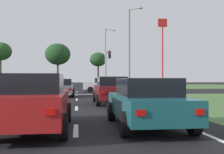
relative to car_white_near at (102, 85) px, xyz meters
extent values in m
plane|color=black|center=(-6.31, 2.36, -0.81)|extent=(200.00, 200.00, 0.00)
cube|color=#476B38|center=(19.19, 26.86, -0.80)|extent=(35.00, 35.00, 0.01)
cube|color=gray|center=(-6.31, -16.64, -0.74)|extent=(1.20, 22.00, 0.14)
cube|color=#ADA89E|center=(-6.31, 27.36, -0.74)|extent=(1.20, 36.00, 0.14)
cube|color=silver|center=(-2.81, -23.36, -0.80)|extent=(0.14, 2.00, 0.01)
cube|color=silver|center=(-2.81, -17.36, -0.80)|extent=(0.14, 2.00, 0.01)
cube|color=silver|center=(-2.81, -11.36, -0.80)|extent=(0.14, 2.00, 0.01)
cube|color=silver|center=(-2.81, -5.36, -0.80)|extent=(0.14, 2.00, 0.01)
cube|color=silver|center=(-2.81, 0.64, -0.80)|extent=(0.14, 2.00, 0.01)
cube|color=silver|center=(0.54, -15.64, -0.80)|extent=(0.14, 24.00, 0.01)
cube|color=silver|center=(-2.51, -4.64, -0.80)|extent=(6.40, 0.50, 0.01)
cube|color=silver|center=(-9.26, -2.84, -0.80)|extent=(0.70, 2.80, 0.01)
cube|color=silver|center=(-8.11, -2.84, -0.80)|extent=(0.70, 2.80, 0.01)
cube|color=silver|center=(-6.96, -2.84, -0.80)|extent=(0.70, 2.80, 0.01)
cube|color=silver|center=(-0.03, 0.00, -0.12)|extent=(4.18, 1.84, 0.74)
cube|color=black|center=(0.12, 0.00, 0.52)|extent=(1.92, 1.62, 0.52)
cube|color=red|center=(2.08, -0.70, -0.04)|extent=(0.04, 0.20, 0.14)
cube|color=red|center=(2.08, 0.70, -0.04)|extent=(0.04, 0.20, 0.14)
cylinder|color=black|center=(-1.37, -0.92, -0.49)|extent=(0.64, 0.22, 0.64)
cylinder|color=black|center=(-1.37, 0.92, -0.49)|extent=(0.64, 0.22, 0.64)
cylinder|color=black|center=(1.31, -0.92, -0.49)|extent=(0.64, 0.22, 0.64)
cylinder|color=black|center=(1.31, 0.92, -0.49)|extent=(0.64, 0.22, 0.64)
cube|color=#19565B|center=(-0.70, -23.04, -0.18)|extent=(1.78, 4.45, 0.62)
cube|color=black|center=(-0.70, -23.19, 0.40)|extent=(1.57, 2.05, 0.52)
cube|color=red|center=(-1.38, -25.28, -0.11)|extent=(0.20, 0.04, 0.14)
cube|color=red|center=(-0.03, -25.28, -0.11)|extent=(0.20, 0.04, 0.14)
cylinder|color=black|center=(-1.60, -21.62, -0.49)|extent=(0.22, 0.64, 0.64)
cylinder|color=black|center=(0.19, -21.62, -0.49)|extent=(0.22, 0.64, 0.64)
cylinder|color=black|center=(-1.60, -24.46, -0.49)|extent=(0.22, 0.64, 0.64)
cylinder|color=black|center=(0.19, -24.46, -0.49)|extent=(0.22, 0.64, 0.64)
cube|color=#B7B7BC|center=(6.68, 1.44, -0.17)|extent=(4.27, 1.81, 0.63)
cube|color=black|center=(6.53, 1.44, 0.40)|extent=(1.96, 1.59, 0.52)
cube|color=red|center=(4.53, 2.13, -0.11)|extent=(0.04, 0.20, 0.14)
cube|color=red|center=(4.53, 0.75, -0.11)|extent=(0.04, 0.20, 0.14)
cylinder|color=black|center=(8.05, 2.34, -0.49)|extent=(0.64, 0.22, 0.64)
cylinder|color=black|center=(8.05, 0.54, -0.49)|extent=(0.64, 0.22, 0.64)
cylinder|color=black|center=(5.32, 2.34, -0.49)|extent=(0.64, 0.22, 0.64)
cylinder|color=black|center=(5.32, 0.54, -0.49)|extent=(0.64, 0.22, 0.64)
cube|color=#A31919|center=(-3.99, -23.18, -0.12)|extent=(1.80, 4.60, 0.74)
cube|color=black|center=(-3.99, -23.33, 0.51)|extent=(1.59, 2.11, 0.52)
cube|color=red|center=(-3.31, -25.50, -0.05)|extent=(0.20, 0.04, 0.14)
cylinder|color=black|center=(-4.90, -21.71, -0.49)|extent=(0.22, 0.64, 0.64)
cylinder|color=black|center=(-3.09, -21.71, -0.49)|extent=(0.22, 0.64, 0.64)
cylinder|color=black|center=(-3.09, -24.65, -0.49)|extent=(0.22, 0.64, 0.64)
cube|color=#161E47|center=(-8.66, 22.21, -0.15)|extent=(1.74, 4.17, 0.68)
cube|color=black|center=(-8.66, 22.36, 0.46)|extent=(1.53, 1.92, 0.52)
cube|color=red|center=(-8.00, 24.31, -0.08)|extent=(0.20, 0.04, 0.14)
cube|color=red|center=(-9.33, 24.31, -0.08)|extent=(0.20, 0.04, 0.14)
cylinder|color=black|center=(-7.79, 20.88, -0.49)|extent=(0.22, 0.64, 0.64)
cylinder|color=black|center=(-9.54, 20.88, -0.49)|extent=(0.22, 0.64, 0.64)
cylinder|color=black|center=(-7.79, 23.54, -0.49)|extent=(0.22, 0.64, 0.64)
cylinder|color=black|center=(-9.54, 23.54, -0.49)|extent=(0.22, 0.64, 0.64)
cube|color=maroon|center=(-0.78, -14.88, -0.12)|extent=(1.77, 4.57, 0.74)
cube|color=black|center=(-0.78, -15.03, 0.52)|extent=(1.56, 2.10, 0.52)
cube|color=red|center=(-1.45, -17.19, -0.04)|extent=(0.20, 0.04, 0.14)
cube|color=red|center=(-0.11, -17.19, -0.04)|extent=(0.20, 0.04, 0.14)
cylinder|color=black|center=(-1.67, -13.42, -0.49)|extent=(0.22, 0.64, 0.64)
cylinder|color=black|center=(0.11, -13.42, -0.49)|extent=(0.22, 0.64, 0.64)
cylinder|color=black|center=(-1.67, -16.35, -0.49)|extent=(0.22, 0.64, 0.64)
cylinder|color=black|center=(0.11, -16.35, -0.49)|extent=(0.22, 0.64, 0.64)
cube|color=slate|center=(-4.01, -7.74, -0.17)|extent=(1.76, 4.17, 0.63)
cube|color=black|center=(-4.01, -7.89, 0.40)|extent=(1.55, 1.92, 0.52)
cube|color=red|center=(-4.68, -9.85, -0.11)|extent=(0.20, 0.04, 0.14)
cube|color=red|center=(-3.34, -9.85, -0.11)|extent=(0.20, 0.04, 0.14)
cylinder|color=black|center=(-4.89, -6.40, -0.49)|extent=(0.22, 0.64, 0.64)
cylinder|color=black|center=(-3.13, -6.40, -0.49)|extent=(0.22, 0.64, 0.64)
cylinder|color=black|center=(-4.89, -9.08, -0.49)|extent=(0.22, 0.64, 0.64)
cylinder|color=black|center=(-3.13, -9.08, -0.49)|extent=(0.22, 0.64, 0.64)
cylinder|color=gray|center=(1.29, 8.96, 1.87)|extent=(0.18, 0.18, 5.35)
cylinder|color=gray|center=(1.29, 6.56, 4.29)|extent=(0.12, 4.79, 0.12)
cube|color=black|center=(1.29, 4.17, 3.77)|extent=(0.32, 0.26, 0.95)
sphere|color=red|center=(1.29, 4.01, 4.07)|extent=(0.20, 0.20, 0.20)
sphere|color=#3A2405|center=(1.29, 4.01, 3.77)|extent=(0.20, 0.20, 0.20)
sphere|color=black|center=(1.29, 4.01, 3.47)|extent=(0.20, 0.20, 0.20)
cylinder|color=gray|center=(2.35, -3.73, 3.41)|extent=(0.20, 0.20, 8.43)
cylinder|color=gray|center=(2.76, -4.42, 7.52)|extent=(0.90, 1.43, 0.10)
ellipsoid|color=#B2B2A8|center=(3.17, -5.11, 7.42)|extent=(0.56, 0.28, 0.20)
cylinder|color=gray|center=(2.35, 20.16, 4.55)|extent=(0.20, 0.20, 10.72)
cylinder|color=gray|center=(3.23, 20.50, 9.81)|extent=(1.80, 0.77, 0.10)
ellipsoid|color=#B2B2A8|center=(4.11, 20.84, 9.71)|extent=(0.56, 0.28, 0.20)
cylinder|color=red|center=(13.90, 22.48, 5.09)|extent=(0.28, 0.28, 11.79)
cube|color=red|center=(13.90, 22.48, 11.79)|extent=(1.80, 0.30, 1.60)
torus|color=yellow|center=(13.50, 22.65, 11.79)|extent=(0.96, 0.16, 0.96)
torus|color=yellow|center=(14.29, 22.65, 11.79)|extent=(0.96, 0.16, 0.96)
cylinder|color=#423323|center=(-19.18, 31.88, 2.30)|extent=(0.33, 0.33, 6.22)
ellipsoid|color=#285123|center=(-19.18, 31.88, 6.68)|extent=(4.62, 4.62, 3.93)
cylinder|color=#423323|center=(-7.00, 30.92, 1.90)|extent=(0.40, 0.40, 5.41)
ellipsoid|color=#1E421E|center=(-7.00, 30.92, 6.11)|extent=(5.48, 5.48, 4.66)
cylinder|color=#423323|center=(1.84, 31.27, 1.63)|extent=(0.34, 0.34, 4.87)
ellipsoid|color=#1E421E|center=(1.84, 31.27, 5.07)|extent=(3.67, 3.67, 3.12)
camera|label=1|loc=(-2.77, -31.34, 0.62)|focal=45.23mm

